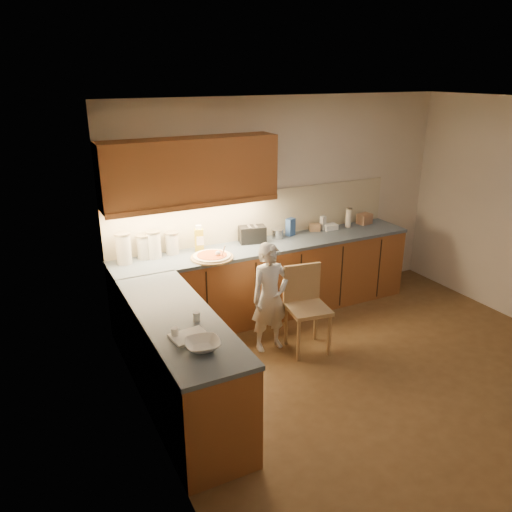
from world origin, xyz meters
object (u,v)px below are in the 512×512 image
at_px(oil_jug, 199,239).
at_px(toaster, 252,234).
at_px(pizza_on_board, 212,257).
at_px(child, 270,297).
at_px(wooden_chair, 306,302).

height_order(oil_jug, toaster, oil_jug).
xyz_separation_m(pizza_on_board, child, (0.41, -0.58, -0.34)).
bearing_deg(child, pizza_on_board, 124.91).
bearing_deg(pizza_on_board, toaster, 24.69).
bearing_deg(wooden_chair, pizza_on_board, 144.83).
bearing_deg(wooden_chair, toaster, 105.62).
bearing_deg(wooden_chair, child, 164.90).
distance_m(child, toaster, 0.99).
bearing_deg(pizza_on_board, child, -54.47).
distance_m(oil_jug, toaster, 0.68).
bearing_deg(toaster, oil_jug, -168.22).
bearing_deg(child, toaster, 74.98).
height_order(child, oil_jug, oil_jug).
xyz_separation_m(pizza_on_board, oil_jug, (-0.04, 0.30, 0.12)).
bearing_deg(oil_jug, pizza_on_board, -83.24).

